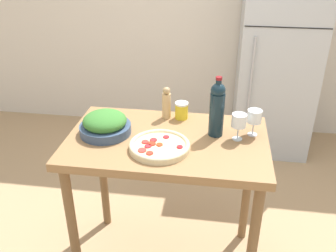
{
  "coord_description": "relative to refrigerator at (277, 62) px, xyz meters",
  "views": [
    {
      "loc": [
        0.27,
        -1.82,
        2.0
      ],
      "look_at": [
        0.0,
        0.03,
        1.01
      ],
      "focal_mm": 40.0,
      "sensor_mm": 36.0,
      "label": 1
    }
  ],
  "objects": [
    {
      "name": "homemade_pizza",
      "position": [
        -0.82,
        -1.79,
        0.07
      ],
      "size": [
        0.33,
        0.33,
        0.04
      ],
      "color": "beige",
      "rests_on": "prep_counter"
    },
    {
      "name": "prep_counter",
      "position": [
        -0.79,
        -1.67,
        -0.08
      ],
      "size": [
        1.13,
        0.7,
        0.95
      ],
      "color": "olive",
      "rests_on": "ground_plane"
    },
    {
      "name": "wall_back",
      "position": [
        -0.79,
        0.37,
        0.41
      ],
      "size": [
        6.4,
        0.09,
        2.6
      ],
      "color": "silver",
      "rests_on": "ground_plane"
    },
    {
      "name": "salt_canister",
      "position": [
        -0.74,
        -1.41,
        0.11
      ],
      "size": [
        0.08,
        0.08,
        0.11
      ],
      "color": "yellow",
      "rests_on": "prep_counter"
    },
    {
      "name": "salad_bowl",
      "position": [
        -1.15,
        -1.66,
        0.11
      ],
      "size": [
        0.3,
        0.3,
        0.13
      ],
      "color": "#384C6B",
      "rests_on": "prep_counter"
    },
    {
      "name": "wine_glass_far",
      "position": [
        -0.31,
        -1.56,
        0.17
      ],
      "size": [
        0.08,
        0.08,
        0.15
      ],
      "color": "silver",
      "rests_on": "prep_counter"
    },
    {
      "name": "wine_bottle",
      "position": [
        -0.53,
        -1.59,
        0.22
      ],
      "size": [
        0.08,
        0.08,
        0.35
      ],
      "color": "#142833",
      "rests_on": "prep_counter"
    },
    {
      "name": "pepper_mill",
      "position": [
        -0.84,
        -1.41,
        0.15
      ],
      "size": [
        0.05,
        0.05,
        0.2
      ],
      "color": "tan",
      "rests_on": "prep_counter"
    },
    {
      "name": "wine_glass_near",
      "position": [
        -0.4,
        -1.62,
        0.17
      ],
      "size": [
        0.08,
        0.08,
        0.15
      ],
      "color": "silver",
      "rests_on": "prep_counter"
    },
    {
      "name": "refrigerator",
      "position": [
        0.0,
        0.0,
        0.0
      ],
      "size": [
        0.71,
        0.66,
        1.78
      ],
      "color": "#B7BCC1",
      "rests_on": "ground_plane"
    }
  ]
}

